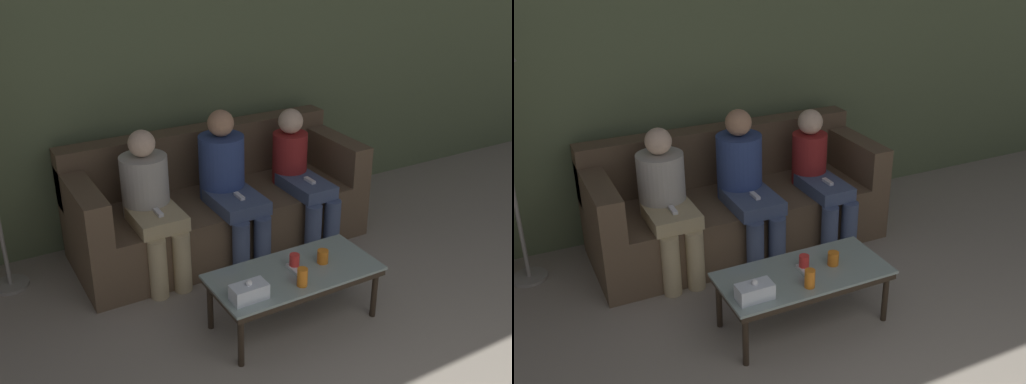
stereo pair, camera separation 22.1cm
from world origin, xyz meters
The scene contains 11 objects.
wall_back centered at (0.00, 4.18, 1.30)m, with size 12.00×0.06×2.60m.
couch centered at (0.00, 3.66, 0.34)m, with size 2.33×0.90×0.92m.
coffee_table centered at (-0.05, 2.42, 0.35)m, with size 1.11×0.52×0.39m.
cup_near_left centered at (0.17, 2.42, 0.44)m, with size 0.07×0.07×0.09m.
cup_near_right centered at (-0.03, 2.46, 0.44)m, with size 0.07×0.07×0.10m.
cup_far_center centered at (-0.10, 2.26, 0.45)m, with size 0.07×0.07×0.12m.
tissue_box centered at (-0.45, 2.29, 0.44)m, with size 0.22×0.12×0.13m.
game_remote centered at (-0.05, 2.42, 0.40)m, with size 0.04×0.15×0.02m.
seated_person_left_end centered at (-0.62, 3.45, 0.61)m, with size 0.35×0.65×1.11m.
seated_person_mid_left centered at (0.00, 3.44, 0.63)m, with size 0.35×0.72×1.16m.
seated_person_mid_right centered at (0.62, 3.39, 0.58)m, with size 0.31×0.71×1.08m.
Camera 2 is at (-1.69, -0.42, 2.44)m, focal length 42.00 mm.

